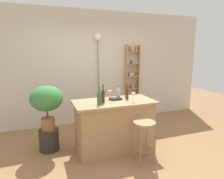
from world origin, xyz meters
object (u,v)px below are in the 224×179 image
(bar_stool, at_px, (144,132))
(spice_shelf, at_px, (132,81))
(wine_glass_left, at_px, (110,93))
(cookbook, at_px, (116,99))
(bottle_sauce_amber, at_px, (103,96))
(wine_glass_center, at_px, (133,95))
(potted_plant, at_px, (47,101))
(bottle_olive_oil, at_px, (127,93))
(bottle_soda_blue, at_px, (99,98))
(pendant_globe_light, at_px, (98,39))
(bottle_vinegar, at_px, (118,93))
(plant_stool, at_px, (49,140))

(bar_stool, distance_m, spice_shelf, 2.30)
(wine_glass_left, distance_m, cookbook, 0.15)
(bottle_sauce_amber, relative_size, wine_glass_center, 1.95)
(spice_shelf, distance_m, potted_plant, 2.51)
(bottle_olive_oil, height_order, wine_glass_center, bottle_olive_oil)
(bottle_soda_blue, bearing_deg, wine_glass_center, -1.51)
(bottle_sauce_amber, bearing_deg, wine_glass_left, 47.38)
(bottle_olive_oil, height_order, cookbook, bottle_olive_oil)
(bottle_sauce_amber, relative_size, pendant_globe_light, 0.14)
(potted_plant, bearing_deg, pendant_globe_light, 41.70)
(wine_glass_left, bearing_deg, spice_shelf, 50.23)
(wine_glass_center, xyz_separation_m, pendant_globe_light, (-0.14, 1.70, 1.06))
(potted_plant, bearing_deg, bottle_vinegar, -7.33)
(bottle_olive_oil, distance_m, bottle_vinegar, 0.18)
(spice_shelf, height_order, plant_stool, spice_shelf)
(spice_shelf, distance_m, plant_stool, 2.64)
(plant_stool, bearing_deg, bottle_olive_oil, -12.38)
(spice_shelf, distance_m, wine_glass_left, 1.75)
(bottle_olive_oil, relative_size, wine_glass_center, 1.73)
(bar_stool, bearing_deg, potted_plant, 145.90)
(spice_shelf, distance_m, cookbook, 1.76)
(bottle_olive_oil, xyz_separation_m, pendant_globe_light, (-0.12, 1.48, 1.07))
(bottle_olive_oil, bearing_deg, plant_stool, 167.62)
(plant_stool, bearing_deg, wine_glass_left, -10.94)
(bottle_vinegar, relative_size, pendant_globe_light, 0.11)
(wine_glass_center, xyz_separation_m, cookbook, (-0.24, 0.24, -0.10))
(spice_shelf, bearing_deg, pendant_globe_light, 177.78)
(bottle_sauce_amber, bearing_deg, bar_stool, -45.92)
(spice_shelf, relative_size, bottle_olive_oil, 6.94)
(bar_stool, bearing_deg, bottle_olive_oil, 90.97)
(potted_plant, xyz_separation_m, bottle_soda_blue, (0.82, -0.52, 0.10))
(bar_stool, xyz_separation_m, wine_glass_center, (0.01, 0.44, 0.52))
(potted_plant, bearing_deg, bottle_sauce_amber, -25.43)
(wine_glass_center, bearing_deg, bottle_sauce_amber, 169.21)
(bottle_sauce_amber, height_order, wine_glass_left, bottle_sauce_amber)
(bottle_vinegar, xyz_separation_m, wine_glass_left, (-0.19, -0.05, 0.03))
(bottle_vinegar, distance_m, pendant_globe_light, 1.72)
(plant_stool, distance_m, bottle_olive_oil, 1.68)
(bar_stool, bearing_deg, bottle_vinegar, 98.85)
(bottle_sauce_amber, bearing_deg, bottle_vinegar, 34.11)
(spice_shelf, xyz_separation_m, bottle_olive_oil, (-0.81, -1.44, 0.01))
(bottle_olive_oil, xyz_separation_m, wine_glass_left, (-0.31, 0.10, 0.01))
(bottle_sauce_amber, bearing_deg, potted_plant, 154.57)
(spice_shelf, relative_size, bottle_vinegar, 8.29)
(wine_glass_center, bearing_deg, bottle_soda_blue, 178.49)
(plant_stool, relative_size, potted_plant, 0.49)
(spice_shelf, height_order, cookbook, spice_shelf)
(bottle_soda_blue, xyz_separation_m, bottle_sauce_amber, (0.10, 0.08, 0.00))
(wine_glass_center, bearing_deg, potted_plant, 159.63)
(bottle_vinegar, bearing_deg, bottle_sauce_amber, -145.89)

